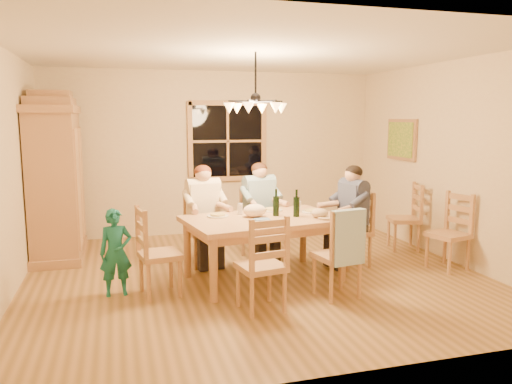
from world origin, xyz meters
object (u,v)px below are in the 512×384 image
object	(u,v)px
chair_near_left	(261,281)
wine_bottle_a	(276,202)
chair_far_left	(204,243)
adult_slate_man	(352,203)
wine_bottle_b	(296,203)
chandelier	(256,106)
child	(116,252)
chair_spare_front	(447,246)
chair_far_right	(260,236)
chair_near_right	(337,269)
chair_end_right	(351,243)
adult_woman	(204,203)
adult_plaid_man	(260,198)
chair_spare_back	(403,229)
dining_table	(264,226)
chair_end_left	(160,268)
armoire	(57,182)

from	to	relation	value
chair_near_left	wine_bottle_a	size ratio (longest dim) A/B	3.00
chair_far_left	adult_slate_man	bearing A→B (deg)	153.43
wine_bottle_b	wine_bottle_a	bearing A→B (deg)	153.24
chandelier	child	size ratio (longest dim) A/B	0.80
chair_near_left	chair_spare_front	xyz separation A→B (m)	(2.70, 0.67, 0.00)
chair_far_left	child	size ratio (longest dim) A/B	1.03
chair_spare_front	chair_far_right	bearing A→B (deg)	48.13
chandelier	chair_near_right	bearing A→B (deg)	-54.58
chair_far_right	child	bearing A→B (deg)	18.03
chair_far_right	child	distance (m)	2.18
chair_end_right	adult_woman	size ratio (longest dim) A/B	1.13
chair_near_right	adult_slate_man	world-z (taller)	adult_slate_man
chandelier	chair_spare_front	size ratio (longest dim) A/B	0.78
adult_woman	adult_plaid_man	bearing A→B (deg)	-180.00
chandelier	chair_spare_back	world-z (taller)	chandelier
adult_plaid_man	chair_near_right	bearing A→B (deg)	93.37
chandelier	chair_near_left	distance (m)	2.09
child	chair_near_left	bearing A→B (deg)	-36.08
dining_table	adult_slate_man	bearing A→B (deg)	9.53
dining_table	adult_plaid_man	size ratio (longest dim) A/B	2.28
chandelier	wine_bottle_a	xyz separation A→B (m)	(0.23, -0.09, -1.15)
chair_near_left	chair_spare_back	xyz separation A→B (m)	(2.70, 1.70, 0.00)
chair_end_left	adult_woman	distance (m)	1.31
chair_near_right	adult_plaid_man	distance (m)	1.82
chair_far_left	chair_near_left	world-z (taller)	same
armoire	child	bearing A→B (deg)	-67.42
chair_near_right	adult_plaid_man	world-z (taller)	adult_plaid_man
adult_woman	chair_spare_back	distance (m)	3.03
chair_far_right	wine_bottle_b	xyz separation A→B (m)	(0.18, -0.96, 0.62)
armoire	chair_far_left	distance (m)	2.25
chair_spare_back	adult_plaid_man	bearing A→B (deg)	102.13
chandelier	wine_bottle_a	world-z (taller)	chandelier
chair_far_right	wine_bottle_b	distance (m)	1.16
dining_table	chair_far_right	world-z (taller)	chair_far_right
chair_end_left	chair_spare_front	bearing A→B (deg)	79.70
armoire	chair_near_left	size ratio (longest dim) A/B	2.32
dining_table	chair_end_left	size ratio (longest dim) A/B	2.02
armoire	chair_far_right	xyz separation A→B (m)	(2.69, -0.84, -0.75)
chandelier	adult_plaid_man	xyz separation A→B (m)	(0.27, 0.76, -1.24)
adult_slate_man	adult_plaid_man	bearing A→B (deg)	46.64
armoire	wine_bottle_a	world-z (taller)	armoire
child	dining_table	bearing A→B (deg)	-2.29
armoire	wine_bottle_b	distance (m)	3.39
wine_bottle_a	child	distance (m)	1.95
armoire	chair_near_left	world-z (taller)	armoire
chair_end_left	adult_woman	world-z (taller)	adult_woman
chair_end_left	chair_spare_front	distance (m)	3.64
chair_end_left	chair_spare_back	size ratio (longest dim) A/B	1.00
dining_table	chair_end_left	world-z (taller)	chair_end_left
adult_plaid_man	child	distance (m)	2.20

